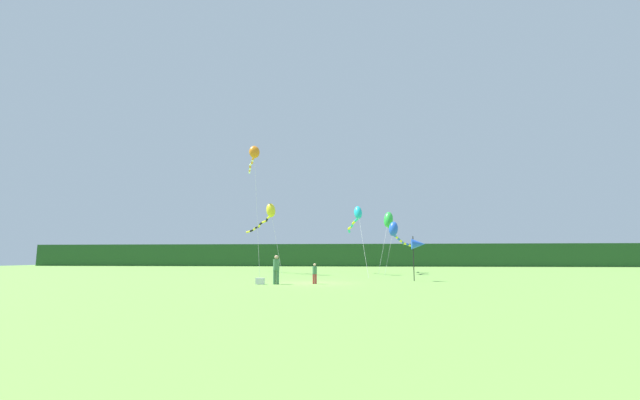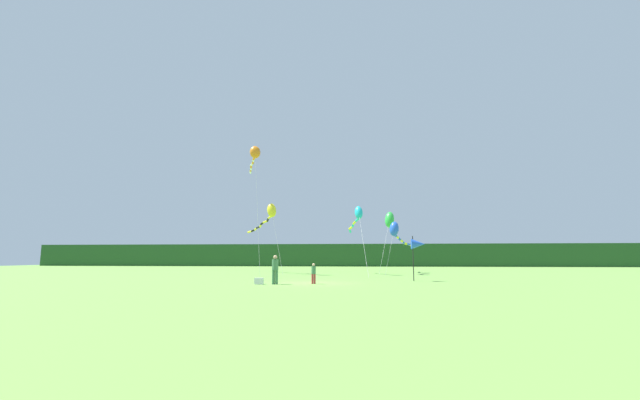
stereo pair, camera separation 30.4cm
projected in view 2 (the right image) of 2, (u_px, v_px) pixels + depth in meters
The scene contains 11 objects.
ground_plane at pixel (310, 283), 25.15m from camera, with size 120.00×120.00×0.00m, color #6B9E42.
distant_treeline at pixel (343, 255), 69.76m from camera, with size 108.00×3.14×3.72m, color #234C23.
person_adult at pixel (275, 268), 24.14m from camera, with size 0.37×0.37×1.69m.
person_child at pixel (314, 272), 24.45m from camera, with size 0.27×0.27×1.21m.
cooler_box at pixel (259, 281), 24.07m from camera, with size 0.50×0.31×0.37m, color silver.
banner_flag_pole at pixel (418, 244), 27.54m from camera, with size 0.90×0.70×2.98m.
kite_yellow at pixel (269, 214), 40.66m from camera, with size 5.64×8.32×6.87m.
kite_cyan at pixel (358, 215), 37.76m from camera, with size 1.78×8.95×6.34m.
kite_green at pixel (390, 221), 42.39m from camera, with size 2.29×6.52×6.38m.
kite_orange at pixel (255, 154), 39.25m from camera, with size 3.17×7.54×12.15m.
kite_blue at pixel (395, 231), 37.97m from camera, with size 3.09×5.77×4.93m.
Camera 2 is at (3.12, -25.43, 1.60)m, focal length 23.09 mm.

